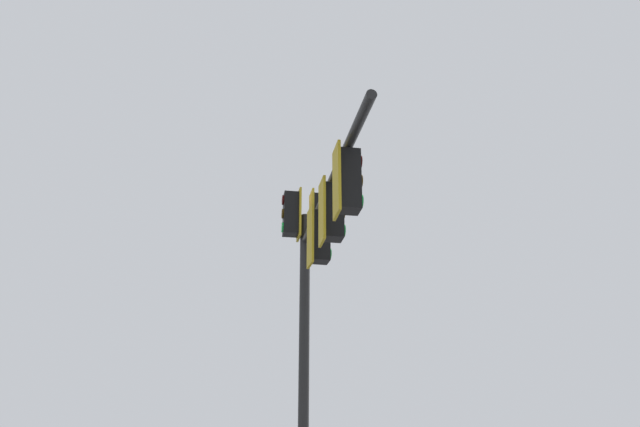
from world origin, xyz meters
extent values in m
cylinder|color=black|center=(-0.59, 0.36, 3.45)|extent=(0.20, 0.20, 6.89)
cylinder|color=black|center=(1.64, -1.20, 6.36)|extent=(4.55, 3.24, 0.14)
cube|color=black|center=(-0.42, 0.61, 6.91)|extent=(0.42, 0.42, 0.90)
cube|color=#B29319|center=(-0.52, 0.47, 6.91)|extent=(0.38, 0.29, 1.04)
cylinder|color=#360503|center=(-0.33, 0.74, 7.21)|extent=(0.18, 0.14, 0.20)
cylinder|color=#3C2703|center=(-0.33, 0.74, 6.91)|extent=(0.18, 0.14, 0.20)
cylinder|color=green|center=(-0.33, 0.74, 6.61)|extent=(0.18, 0.14, 0.20)
cube|color=black|center=(-0.77, 0.12, 6.91)|extent=(0.42, 0.42, 0.90)
cube|color=#B29319|center=(-0.67, 0.26, 6.91)|extent=(0.38, 0.29, 1.04)
cylinder|color=#360503|center=(-0.86, -0.02, 7.21)|extent=(0.18, 0.14, 0.20)
cylinder|color=#3C2703|center=(-0.86, -0.02, 6.91)|extent=(0.18, 0.14, 0.20)
cylinder|color=green|center=(-0.86, -0.02, 6.61)|extent=(0.18, 0.14, 0.20)
cube|color=black|center=(0.85, -0.65, 5.81)|extent=(0.41, 0.41, 0.90)
cube|color=#B29319|center=(0.76, -0.79, 5.81)|extent=(0.39, 0.27, 1.04)
cylinder|color=#360503|center=(0.94, -0.51, 6.11)|extent=(0.18, 0.13, 0.20)
cylinder|color=#3C2703|center=(0.94, -0.51, 5.81)|extent=(0.18, 0.13, 0.20)
cylinder|color=green|center=(0.94, -0.51, 5.51)|extent=(0.18, 0.13, 0.20)
cube|color=black|center=(1.80, -1.32, 5.81)|extent=(0.42, 0.42, 0.90)
cube|color=#B29319|center=(1.71, -1.46, 5.81)|extent=(0.38, 0.28, 1.04)
cylinder|color=#360503|center=(1.90, -1.18, 6.11)|extent=(0.18, 0.14, 0.20)
cylinder|color=#3C2703|center=(1.90, -1.18, 5.81)|extent=(0.18, 0.14, 0.20)
cylinder|color=green|center=(1.90, -1.18, 5.51)|extent=(0.18, 0.14, 0.20)
cube|color=black|center=(2.76, -1.98, 5.81)|extent=(0.42, 0.42, 0.90)
cube|color=#B29319|center=(2.66, -2.12, 5.81)|extent=(0.38, 0.29, 1.04)
cylinder|color=#360503|center=(2.85, -1.85, 6.11)|extent=(0.18, 0.14, 0.20)
cylinder|color=#3C2703|center=(2.85, -1.85, 5.81)|extent=(0.18, 0.14, 0.20)
cylinder|color=green|center=(2.85, -1.85, 5.51)|extent=(0.18, 0.14, 0.20)
camera|label=1|loc=(8.13, -7.88, 2.14)|focal=35.57mm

